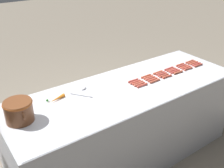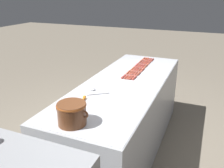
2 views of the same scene
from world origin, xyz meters
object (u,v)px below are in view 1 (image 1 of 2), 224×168
object	(u,v)px
hot_dog_20	(171,70)
hot_dog_21	(160,73)
hot_dog_17	(138,83)
hot_dog_3	(167,76)
hot_dog_28	(146,76)
bean_pot	(19,110)
hot_dog_16	(150,78)
hot_dog_6	(196,64)
hot_dog_0	(198,65)
hot_dog_1	(188,69)
hot_dog_15	(162,74)
hot_dog_2	(178,72)
hot_dog_12	(194,63)
hot_dog_8	(175,71)
hot_dog_9	(164,75)
hot_dog_13	(185,67)
hot_dog_24	(190,61)
serving_spoon	(83,90)
hot_dog_19	(182,66)
hot_dog_5	(142,85)
hot_dog_27	(158,72)
hot_dog_29	(133,81)
hot_dog_18	(192,62)
hot_dog_26	(169,68)
hot_dog_14	(173,70)
hot_dog_4	(155,81)
hot_dog_7	(186,68)
hot_dog_25	(180,65)
hot_dog_23	(135,82)
hot_dog_11	(140,84)
hot_dog_10	(153,80)
carrot	(56,99)

from	to	relation	value
hot_dog_20	hot_dog_21	xyz separation A→B (m)	(0.00, 0.16, 0.00)
hot_dog_17	hot_dog_3	bearing A→B (deg)	-100.43
hot_dog_28	bean_pot	xyz separation A→B (m)	(-0.01, 1.34, 0.09)
hot_dog_16	hot_dog_6	bearing A→B (deg)	-92.84
hot_dog_0	hot_dog_1	world-z (taller)	same
hot_dog_15	hot_dog_21	bearing A→B (deg)	-8.72
hot_dog_2	hot_dog_12	world-z (taller)	same
hot_dog_1	hot_dog_8	bearing A→B (deg)	79.53
hot_dog_9	hot_dog_13	bearing A→B (deg)	-85.53
hot_dog_24	serving_spoon	bearing A→B (deg)	84.86
hot_dog_9	hot_dog_19	size ratio (longest dim) A/B	1.00
hot_dog_0	bean_pot	xyz separation A→B (m)	(0.13, 2.02, 0.09)
hot_dog_5	hot_dog_27	world-z (taller)	same
hot_dog_21	hot_dog_29	distance (m)	0.35
hot_dog_18	hot_dog_13	bearing A→B (deg)	102.66
hot_dog_5	hot_dog_19	xyz separation A→B (m)	(0.10, -0.69, 0.00)
hot_dog_15	hot_dog_21	world-z (taller)	same
hot_dog_2	hot_dog_24	size ratio (longest dim) A/B	1.00
hot_dog_26	hot_dog_27	world-z (taller)	same
hot_dog_14	hot_dog_8	bearing A→B (deg)	175.90
hot_dog_14	hot_dog_27	bearing A→B (deg)	70.81
hot_dog_2	hot_dog_4	xyz separation A→B (m)	(-0.00, 0.35, 0.00)
hot_dog_28	hot_dog_7	bearing A→B (deg)	-100.72
hot_dog_7	hot_dog_20	world-z (taller)	same
hot_dog_5	hot_dog_25	bearing A→B (deg)	-79.18
hot_dog_8	hot_dog_12	xyz separation A→B (m)	(0.03, -0.35, 0.00)
hot_dog_17	hot_dog_27	xyz separation A→B (m)	(0.07, -0.34, 0.00)
hot_dog_23	hot_dog_11	bearing A→B (deg)	-177.06
hot_dog_13	hot_dog_16	xyz separation A→B (m)	(0.01, 0.52, 0.00)
hot_dog_19	hot_dog_24	bearing A→B (deg)	-78.38
hot_dog_12	hot_dog_20	size ratio (longest dim) A/B	1.00
hot_dog_3	hot_dog_19	distance (m)	0.36
hot_dog_10	hot_dog_7	bearing A→B (deg)	-89.92
hot_dog_14	serving_spoon	bearing A→B (deg)	79.75
hot_dog_13	hot_dog_16	size ratio (longest dim) A/B	1.00
hot_dog_10	hot_dog_4	bearing A→B (deg)	175.51
hot_dog_25	hot_dog_16	bearing A→B (deg)	97.08
hot_dog_8	hot_dog_26	size ratio (longest dim) A/B	1.00
hot_dog_2	hot_dog_17	size ratio (longest dim) A/B	1.00
hot_dog_13	hot_dog_25	world-z (taller)	same
carrot	hot_dog_26	bearing A→B (deg)	-94.93
hot_dog_10	hot_dog_26	distance (m)	0.35
hot_dog_14	hot_dog_12	bearing A→B (deg)	-90.27
hot_dog_5	hot_dog_11	world-z (taller)	same
hot_dog_1	hot_dog_23	xyz separation A→B (m)	(0.09, 0.69, 0.00)
hot_dog_14	hot_dog_21	distance (m)	0.17
hot_dog_1	hot_dog_27	size ratio (longest dim) A/B	1.00
hot_dog_13	hot_dog_18	distance (m)	0.17
hot_dog_6	hot_dog_25	world-z (taller)	same
hot_dog_0	hot_dog_23	distance (m)	0.87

